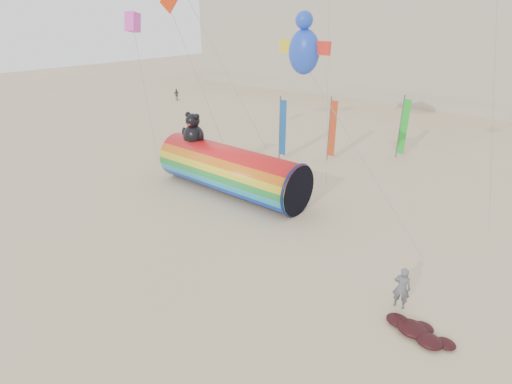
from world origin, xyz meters
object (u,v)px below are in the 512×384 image
Objects in this scene: windsock_assembly at (231,169)px; fabric_bundle at (418,331)px; kite_handler at (402,288)px; hotel_building at (385,19)px.

windsock_assembly is 15.41m from fabric_bundle.
fabric_bundle is (14.38, -5.34, -1.49)m from windsock_assembly.
kite_handler is at bearing 135.33° from fabric_bundle.
hotel_building is 52.69m from fabric_bundle.
kite_handler is (21.04, -45.57, -9.37)m from hotel_building.
windsock_assembly is (7.81, -41.36, -8.65)m from hotel_building.
hotel_building reaches higher than windsock_assembly.
windsock_assembly is 5.76× the size of kite_handler.
kite_handler is (13.23, -4.21, -0.72)m from windsock_assembly.
fabric_bundle is (22.19, -46.70, -10.14)m from hotel_building.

